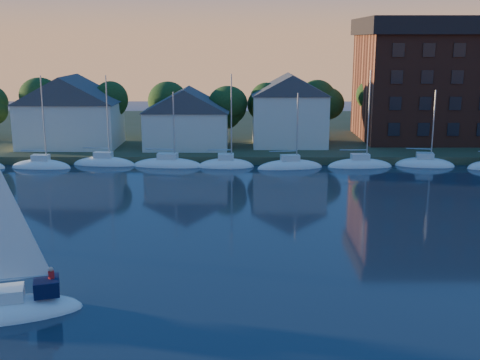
{
  "coord_description": "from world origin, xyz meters",
  "views": [
    {
      "loc": [
        1.58,
        -23.75,
        15.31
      ],
      "look_at": [
        1.36,
        22.0,
        4.61
      ],
      "focal_mm": 45.0,
      "sensor_mm": 36.0,
      "label": 1
    }
  ],
  "objects_px": {
    "clubhouse_centre": "(187,117)",
    "clubhouse_west": "(70,110)",
    "condo_block": "(465,79)",
    "hero_sailboat": "(5,306)",
    "clubhouse_east": "(290,109)"
  },
  "relations": [
    {
      "from": "clubhouse_centre",
      "to": "clubhouse_east",
      "type": "distance_m",
      "value": 14.17
    },
    {
      "from": "clubhouse_centre",
      "to": "clubhouse_east",
      "type": "height_order",
      "value": "clubhouse_east"
    },
    {
      "from": "hero_sailboat",
      "to": "condo_block",
      "type": "bearing_deg",
      "value": -145.62
    },
    {
      "from": "clubhouse_east",
      "to": "condo_block",
      "type": "height_order",
      "value": "condo_block"
    },
    {
      "from": "clubhouse_west",
      "to": "condo_block",
      "type": "xyz_separation_m",
      "value": [
        56.0,
        6.95,
        3.86
      ]
    },
    {
      "from": "clubhouse_west",
      "to": "clubhouse_centre",
      "type": "relative_size",
      "value": 1.18
    },
    {
      "from": "clubhouse_west",
      "to": "hero_sailboat",
      "type": "distance_m",
      "value": 51.53
    },
    {
      "from": "clubhouse_east",
      "to": "condo_block",
      "type": "relative_size",
      "value": 0.34
    },
    {
      "from": "condo_block",
      "to": "hero_sailboat",
      "type": "distance_m",
      "value": 73.94
    },
    {
      "from": "condo_block",
      "to": "clubhouse_east",
      "type": "bearing_deg",
      "value": -167.11
    },
    {
      "from": "clubhouse_centre",
      "to": "condo_block",
      "type": "distance_m",
      "value": 41.05
    },
    {
      "from": "clubhouse_centre",
      "to": "clubhouse_west",
      "type": "bearing_deg",
      "value": 176.42
    },
    {
      "from": "clubhouse_west",
      "to": "clubhouse_east",
      "type": "bearing_deg",
      "value": 1.91
    },
    {
      "from": "hero_sailboat",
      "to": "clubhouse_east",
      "type": "bearing_deg",
      "value": -128.11
    },
    {
      "from": "clubhouse_west",
      "to": "condo_block",
      "type": "distance_m",
      "value": 56.56
    }
  ]
}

